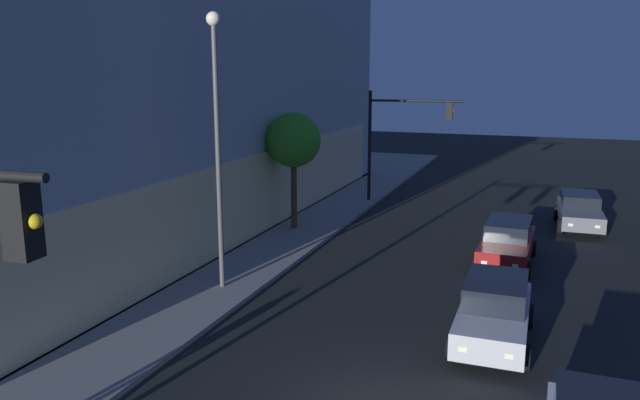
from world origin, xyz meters
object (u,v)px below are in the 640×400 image
object	(u,v)px
car_red	(507,242)
car_grey	(580,210)
street_lamp_sidewalk	(217,122)
car_silver	(494,310)
sidewalk_tree	(294,141)
traffic_light_far_corner	(400,128)

from	to	relation	value
car_red	car_grey	world-z (taller)	car_red
street_lamp_sidewalk	car_silver	xyz separation A→B (m)	(-0.83, -8.71, -4.70)
car_grey	sidewalk_tree	bearing A→B (deg)	112.53
car_silver	car_red	world-z (taller)	car_silver
traffic_light_far_corner	sidewalk_tree	xyz separation A→B (m)	(-7.18, 3.10, -0.04)
sidewalk_tree	car_grey	size ratio (longest dim) A/B	1.09
sidewalk_tree	car_silver	bearing A→B (deg)	-132.93
traffic_light_far_corner	street_lamp_sidewalk	bearing A→B (deg)	171.34
street_lamp_sidewalk	sidewalk_tree	distance (m)	8.17
street_lamp_sidewalk	car_silver	size ratio (longest dim) A/B	1.96
traffic_light_far_corner	street_lamp_sidewalk	world-z (taller)	street_lamp_sidewalk
street_lamp_sidewalk	sidewalk_tree	size ratio (longest dim) A/B	1.68
car_grey	traffic_light_far_corner	bearing A→B (deg)	76.60
car_red	sidewalk_tree	bearing A→B (deg)	80.15
sidewalk_tree	car_grey	xyz separation A→B (m)	(5.03, -12.12, -3.26)
traffic_light_far_corner	car_grey	distance (m)	9.84
traffic_light_far_corner	car_grey	bearing A→B (deg)	-103.40
traffic_light_far_corner	car_silver	world-z (taller)	traffic_light_far_corner
car_red	car_grey	bearing A→B (deg)	-22.50
sidewalk_tree	traffic_light_far_corner	bearing A→B (deg)	-23.35
traffic_light_far_corner	car_grey	size ratio (longest dim) A/B	1.25
car_silver	car_grey	bearing A→B (deg)	-10.71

